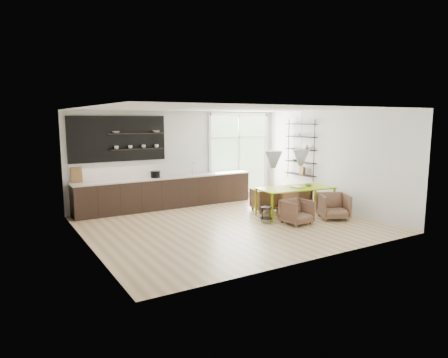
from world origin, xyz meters
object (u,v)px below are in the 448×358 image
at_px(dining_table, 295,189).
at_px(armchair_front_left, 297,212).
at_px(armchair_front_right, 333,206).
at_px(wire_stool, 266,213).
at_px(armchair_back_right, 297,196).
at_px(armchair_back_left, 265,200).

relative_size(dining_table, armchair_front_left, 3.22).
xyz_separation_m(armchair_front_left, armchair_front_right, (1.18, -0.11, 0.03)).
height_order(dining_table, wire_stool, dining_table).
relative_size(armchair_front_left, wire_stool, 1.70).
xyz_separation_m(dining_table, armchair_front_right, (0.57, -0.89, -0.38)).
bearing_deg(armchair_front_left, armchair_back_right, 46.45).
distance_m(armchair_back_left, armchair_front_right, 1.99).
bearing_deg(armchair_back_right, armchair_front_left, 37.96).
bearing_deg(armchair_front_right, armchair_back_left, 146.66).
xyz_separation_m(armchair_front_left, wire_stool, (-0.59, 0.51, -0.05)).
relative_size(armchair_back_left, armchair_front_right, 0.95).
bearing_deg(dining_table, armchair_front_left, -121.51).
height_order(dining_table, armchair_front_right, dining_table).
relative_size(armchair_back_left, armchair_front_left, 1.05).
relative_size(dining_table, armchair_front_right, 2.93).
bearing_deg(dining_table, armchair_front_right, -50.87).
distance_m(armchair_front_right, wire_stool, 1.88).
height_order(dining_table, armchair_back_left, dining_table).
relative_size(armchair_back_right, armchair_front_left, 1.05).
bearing_deg(wire_stool, armchair_back_left, 54.76).
distance_m(armchair_back_right, wire_stool, 2.17).
bearing_deg(armchair_front_right, armchair_front_left, -158.37).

